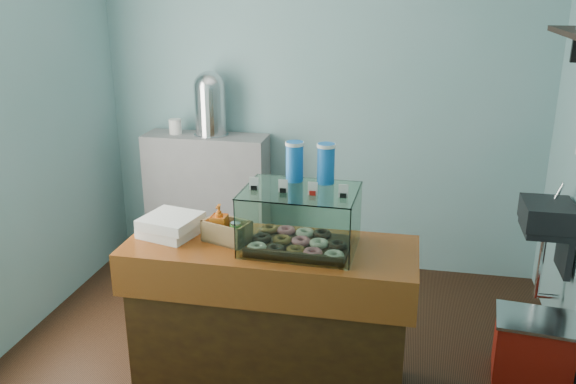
% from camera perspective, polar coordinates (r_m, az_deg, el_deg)
% --- Properties ---
extents(ground, '(3.50, 3.50, 0.00)m').
position_cam_1_polar(ground, '(3.99, -0.72, -15.43)').
color(ground, black).
rests_on(ground, ground).
extents(room_shell, '(3.54, 3.04, 2.82)m').
position_cam_1_polar(room_shell, '(3.34, -0.37, 9.51)').
color(room_shell, '#6FA2A2').
rests_on(room_shell, ground).
extents(counter, '(1.60, 0.60, 0.90)m').
position_cam_1_polar(counter, '(3.54, -1.64, -11.57)').
color(counter, '#3D240B').
rests_on(counter, ground).
extents(back_shelf, '(1.00, 0.32, 1.10)m').
position_cam_1_polar(back_shelf, '(5.11, -7.49, -0.72)').
color(back_shelf, gray).
rests_on(back_shelf, ground).
extents(display_case, '(0.62, 0.46, 0.55)m').
position_cam_1_polar(display_case, '(3.27, 1.27, -2.21)').
color(display_case, '#311D0E').
rests_on(display_case, counter).
extents(condiment_crate, '(0.29, 0.23, 0.20)m').
position_cam_1_polar(condiment_crate, '(3.38, -5.94, -3.40)').
color(condiment_crate, '#A28351').
rests_on(condiment_crate, counter).
extents(pastry_boxes, '(0.35, 0.36, 0.12)m').
position_cam_1_polar(pastry_boxes, '(3.51, -10.89, -3.07)').
color(pastry_boxes, white).
rests_on(pastry_boxes, counter).
extents(coffee_urn, '(0.28, 0.28, 0.51)m').
position_cam_1_polar(coffee_urn, '(4.89, -7.31, 8.36)').
color(coffee_urn, silver).
rests_on(coffee_urn, back_shelf).
extents(red_cooler, '(0.49, 0.39, 0.40)m').
position_cam_1_polar(red_cooler, '(4.01, 21.94, -13.37)').
color(red_cooler, '#B61A0E').
rests_on(red_cooler, ground).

